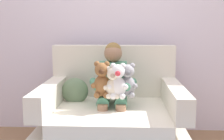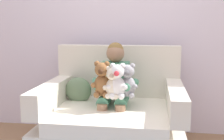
{
  "view_description": "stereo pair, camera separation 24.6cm",
  "coord_description": "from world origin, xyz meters",
  "px_view_note": "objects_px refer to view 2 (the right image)",
  "views": [
    {
      "loc": [
        0.12,
        -2.48,
        1.19
      ],
      "look_at": [
        0.01,
        -0.05,
        0.81
      ],
      "focal_mm": 45.24,
      "sensor_mm": 36.0,
      "label": 1
    },
    {
      "loc": [
        0.37,
        -2.46,
        1.19
      ],
      "look_at": [
        0.01,
        -0.05,
        0.81
      ],
      "focal_mm": 45.24,
      "sensor_mm": 36.0,
      "label": 2
    }
  ],
  "objects_px": {
    "seated_child": "(114,82)",
    "throw_pillow": "(78,90)",
    "plush_grey": "(128,81)",
    "plush_white": "(117,82)",
    "armchair": "(113,121)",
    "plush_cream": "(113,83)",
    "plush_brown": "(102,80)"
  },
  "relations": [
    {
      "from": "seated_child",
      "to": "plush_grey",
      "type": "relative_size",
      "value": 2.72
    },
    {
      "from": "plush_grey",
      "to": "throw_pillow",
      "type": "distance_m",
      "value": 0.58
    },
    {
      "from": "armchair",
      "to": "plush_brown",
      "type": "relative_size",
      "value": 3.93
    },
    {
      "from": "seated_child",
      "to": "plush_grey",
      "type": "distance_m",
      "value": 0.19
    },
    {
      "from": "seated_child",
      "to": "plush_cream",
      "type": "distance_m",
      "value": 0.18
    },
    {
      "from": "armchair",
      "to": "seated_child",
      "type": "xyz_separation_m",
      "value": [
        0.01,
        0.05,
        0.36
      ]
    },
    {
      "from": "seated_child",
      "to": "plush_brown",
      "type": "xyz_separation_m",
      "value": [
        -0.09,
        -0.15,
        0.05
      ]
    },
    {
      "from": "plush_white",
      "to": "seated_child",
      "type": "bearing_deg",
      "value": 97.08
    },
    {
      "from": "plush_grey",
      "to": "plush_brown",
      "type": "bearing_deg",
      "value": -152.09
    },
    {
      "from": "plush_grey",
      "to": "plush_cream",
      "type": "height_order",
      "value": "plush_grey"
    },
    {
      "from": "armchair",
      "to": "seated_child",
      "type": "distance_m",
      "value": 0.36
    },
    {
      "from": "armchair",
      "to": "plush_grey",
      "type": "height_order",
      "value": "armchair"
    },
    {
      "from": "armchair",
      "to": "plush_cream",
      "type": "height_order",
      "value": "armchair"
    },
    {
      "from": "plush_white",
      "to": "throw_pillow",
      "type": "height_order",
      "value": "plush_white"
    },
    {
      "from": "plush_white",
      "to": "plush_brown",
      "type": "relative_size",
      "value": 0.96
    },
    {
      "from": "seated_child",
      "to": "throw_pillow",
      "type": "xyz_separation_m",
      "value": [
        -0.38,
        0.1,
        -0.11
      ]
    },
    {
      "from": "plush_grey",
      "to": "seated_child",
      "type": "bearing_deg",
      "value": 159.0
    },
    {
      "from": "throw_pillow",
      "to": "armchair",
      "type": "bearing_deg",
      "value": -22.02
    },
    {
      "from": "plush_brown",
      "to": "seated_child",
      "type": "bearing_deg",
      "value": 74.78
    },
    {
      "from": "plush_white",
      "to": "plush_brown",
      "type": "height_order",
      "value": "plush_brown"
    },
    {
      "from": "plush_white",
      "to": "plush_cream",
      "type": "relative_size",
      "value": 1.1
    },
    {
      "from": "plush_white",
      "to": "plush_cream",
      "type": "height_order",
      "value": "plush_white"
    },
    {
      "from": "seated_child",
      "to": "armchair",
      "type": "bearing_deg",
      "value": -95.31
    },
    {
      "from": "armchair",
      "to": "seated_child",
      "type": "relative_size",
      "value": 1.53
    },
    {
      "from": "seated_child",
      "to": "plush_cream",
      "type": "xyz_separation_m",
      "value": [
        0.01,
        -0.18,
        0.03
      ]
    },
    {
      "from": "plush_white",
      "to": "plush_cream",
      "type": "xyz_separation_m",
      "value": [
        -0.04,
        -0.0,
        -0.01
      ]
    },
    {
      "from": "plush_cream",
      "to": "throw_pillow",
      "type": "xyz_separation_m",
      "value": [
        -0.39,
        0.28,
        -0.14
      ]
    },
    {
      "from": "armchair",
      "to": "plush_white",
      "type": "xyz_separation_m",
      "value": [
        0.06,
        -0.13,
        0.4
      ]
    },
    {
      "from": "seated_child",
      "to": "throw_pillow",
      "type": "distance_m",
      "value": 0.41
    },
    {
      "from": "armchair",
      "to": "seated_child",
      "type": "height_order",
      "value": "seated_child"
    },
    {
      "from": "plush_brown",
      "to": "plush_grey",
      "type": "bearing_deg",
      "value": 20.85
    },
    {
      "from": "armchair",
      "to": "plush_white",
      "type": "distance_m",
      "value": 0.42
    }
  ]
}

